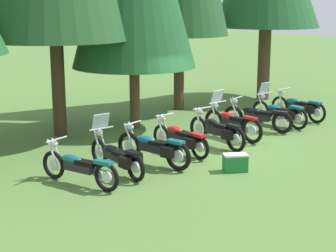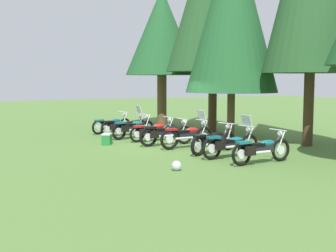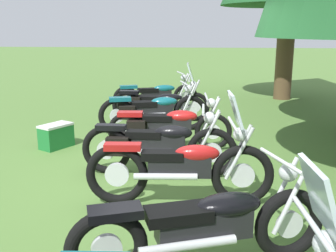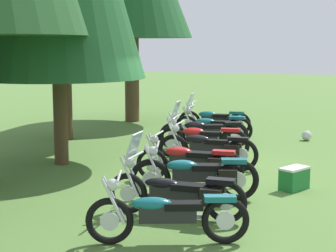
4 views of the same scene
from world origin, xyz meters
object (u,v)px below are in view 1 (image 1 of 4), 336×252
(motorcycle_4, at_px, (217,131))
(motorcycle_5, at_px, (232,122))
(motorcycle_3, at_px, (181,138))
(motorcycle_7, at_px, (280,112))
(motorcycle_8, at_px, (299,107))
(picnic_cooler, at_px, (235,163))
(motorcycle_2, at_px, (154,148))
(motorcycle_6, at_px, (257,116))
(motorcycle_0, at_px, (78,166))
(motorcycle_1, at_px, (117,155))

(motorcycle_4, distance_m, motorcycle_5, 1.07)
(motorcycle_3, relative_size, motorcycle_7, 0.98)
(motorcycle_4, height_order, motorcycle_8, motorcycle_4)
(picnic_cooler, bearing_deg, motorcycle_4, 58.53)
(motorcycle_2, xyz_separation_m, motorcycle_6, (4.82, 1.10, -0.01))
(motorcycle_0, distance_m, motorcycle_3, 3.47)
(motorcycle_3, bearing_deg, motorcycle_0, 96.45)
(motorcycle_3, xyz_separation_m, motorcycle_4, (1.28, -0.05, 0.01))
(motorcycle_5, xyz_separation_m, picnic_cooler, (-2.18, -2.41, -0.26))
(motorcycle_6, height_order, motorcycle_7, motorcycle_7)
(motorcycle_0, relative_size, motorcycle_4, 0.95)
(motorcycle_2, bearing_deg, motorcycle_3, -86.88)
(motorcycle_2, distance_m, motorcycle_4, 2.51)
(motorcycle_2, xyz_separation_m, motorcycle_8, (7.11, 1.30, -0.01))
(motorcycle_7, bearing_deg, motorcycle_3, 93.85)
(motorcycle_5, bearing_deg, motorcycle_3, 95.84)
(motorcycle_4, relative_size, motorcycle_5, 1.00)
(motorcycle_3, height_order, motorcycle_8, motorcycle_8)
(motorcycle_2, bearing_deg, motorcycle_8, -95.93)
(motorcycle_7, relative_size, picnic_cooler, 3.35)
(motorcycle_3, distance_m, motorcycle_8, 5.97)
(motorcycle_0, xyz_separation_m, motorcycle_7, (8.07, 1.23, 0.04))
(motorcycle_0, relative_size, motorcycle_2, 0.98)
(motorcycle_1, height_order, motorcycle_8, motorcycle_1)
(motorcycle_0, relative_size, motorcycle_3, 0.99)
(motorcycle_5, height_order, motorcycle_7, motorcycle_5)
(motorcycle_3, relative_size, motorcycle_8, 0.98)
(motorcycle_6, height_order, picnic_cooler, motorcycle_6)
(motorcycle_6, bearing_deg, motorcycle_2, 83.09)
(motorcycle_4, height_order, picnic_cooler, motorcycle_4)
(picnic_cooler, bearing_deg, motorcycle_8, 26.38)
(motorcycle_0, distance_m, motorcycle_2, 2.22)
(motorcycle_0, distance_m, motorcycle_1, 1.16)
(motorcycle_4, relative_size, picnic_cooler, 3.41)
(motorcycle_0, bearing_deg, motorcycle_1, -99.73)
(motorcycle_6, bearing_deg, motorcycle_8, -104.64)
(motorcycle_4, height_order, motorcycle_5, motorcycle_5)
(motorcycle_8, bearing_deg, motorcycle_0, 95.44)
(motorcycle_0, relative_size, motorcycle_5, 0.95)
(motorcycle_0, xyz_separation_m, motorcycle_8, (9.33, 1.47, 0.02))
(motorcycle_3, relative_size, picnic_cooler, 3.30)
(motorcycle_3, distance_m, picnic_cooler, 2.03)
(picnic_cooler, bearing_deg, motorcycle_6, 37.19)
(motorcycle_0, xyz_separation_m, motorcycle_1, (1.14, 0.18, 0.02))
(motorcycle_5, bearing_deg, motorcycle_6, -82.51)
(motorcycle_5, xyz_separation_m, motorcycle_6, (1.36, 0.28, -0.03))
(picnic_cooler, bearing_deg, motorcycle_1, 145.72)
(motorcycle_1, height_order, motorcycle_7, motorcycle_7)
(motorcycle_7, height_order, picnic_cooler, motorcycle_7)
(motorcycle_0, height_order, motorcycle_6, motorcycle_6)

